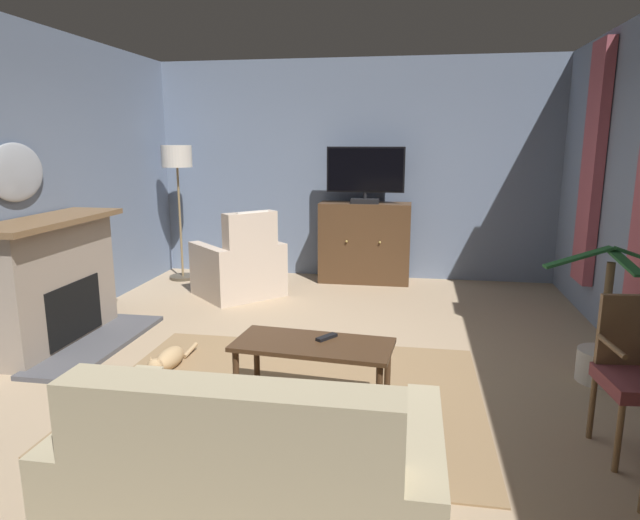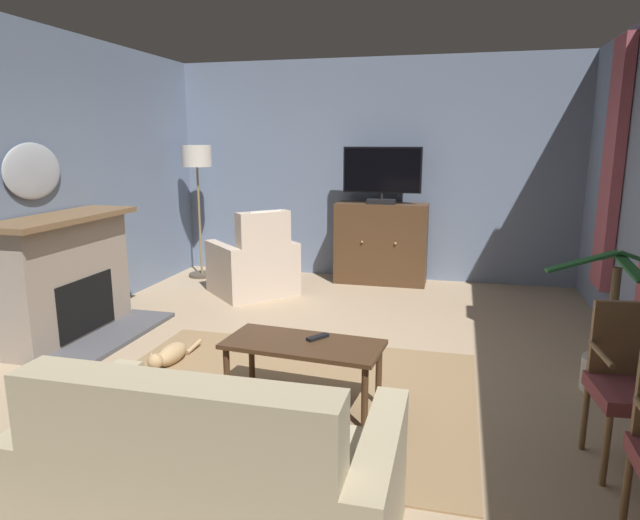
{
  "view_description": "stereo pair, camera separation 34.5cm",
  "coord_description": "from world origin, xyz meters",
  "views": [
    {
      "loc": [
        0.8,
        -4.13,
        1.8
      ],
      "look_at": [
        0.06,
        0.2,
        0.86
      ],
      "focal_mm": 31.1,
      "sensor_mm": 36.0,
      "label": 1
    },
    {
      "loc": [
        1.13,
        -4.06,
        1.8
      ],
      "look_at": [
        0.06,
        0.2,
        0.86
      ],
      "focal_mm": 31.1,
      "sensor_mm": 36.0,
      "label": 2
    }
  ],
  "objects": [
    {
      "name": "television",
      "position": [
        0.19,
        2.87,
        1.41
      ],
      "size": [
        0.98,
        0.2,
        0.71
      ],
      "color": "black",
      "rests_on": "tv_cabinet"
    },
    {
      "name": "armchair_beside_cabinet",
      "position": [
        -1.2,
        2.01,
        0.33
      ],
      "size": [
        1.2,
        1.2,
        1.05
      ],
      "color": "#C6B29E",
      "rests_on": "ground_plane"
    },
    {
      "name": "ground_plane",
      "position": [
        0.0,
        0.0,
        -0.02
      ],
      "size": [
        5.83,
        7.05,
        0.04
      ],
      "primitive_type": "cube",
      "color": "tan"
    },
    {
      "name": "tv_remote",
      "position": [
        0.24,
        -0.57,
        0.48
      ],
      "size": [
        0.14,
        0.17,
        0.02
      ],
      "primitive_type": "cube",
      "rotation": [
        0.0,
        0.0,
        0.96
      ],
      "color": "black",
      "rests_on": "coffee_table"
    },
    {
      "name": "wall_mirror_oval",
      "position": [
        -2.58,
        0.18,
        1.54
      ],
      "size": [
        0.06,
        0.71,
        0.51
      ],
      "primitive_type": "ellipsoid",
      "color": "#B2B7BF"
    },
    {
      "name": "curtain_panel_far",
      "position": [
        2.55,
        1.86,
        1.57
      ],
      "size": [
        0.1,
        0.44,
        2.39
      ],
      "primitive_type": "cube",
      "color": "#A34C56"
    },
    {
      "name": "tv_cabinet",
      "position": [
        0.19,
        2.93,
        0.49
      ],
      "size": [
        1.16,
        0.45,
        1.03
      ],
      "color": "#352315",
      "rests_on": "ground_plane"
    },
    {
      "name": "floor_lamp",
      "position": [
        -2.22,
        2.68,
        1.43
      ],
      "size": [
        0.39,
        0.39,
        1.76
      ],
      "color": "#4C4233",
      "rests_on": "ground_plane"
    },
    {
      "name": "wall_left",
      "position": [
        -2.66,
        0.0,
        1.42
      ],
      "size": [
        0.1,
        7.05,
        2.85
      ],
      "primitive_type": "cube",
      "color": "slate",
      "rests_on": "ground_plane"
    },
    {
      "name": "rug_central",
      "position": [
        -0.04,
        -0.49,
        0.01
      ],
      "size": [
        2.74,
        2.15,
        0.01
      ],
      "primitive_type": "cube",
      "color": "#8E704C",
      "rests_on": "ground_plane"
    },
    {
      "name": "cat",
      "position": [
        -1.11,
        -0.21,
        0.09
      ],
      "size": [
        0.19,
        0.68,
        0.19
      ],
      "color": "tan",
      "rests_on": "ground_plane"
    },
    {
      "name": "potted_plant_on_hearth_side",
      "position": [
        2.24,
        0.13,
        0.23
      ],
      "size": [
        0.93,
        0.81,
        1.05
      ],
      "color": "beige",
      "rests_on": "ground_plane"
    },
    {
      "name": "sofa_floral",
      "position": [
        0.17,
        -2.11,
        0.32
      ],
      "size": [
        1.56,
        0.9,
        0.96
      ],
      "color": "tan",
      "rests_on": "ground_plane"
    },
    {
      "name": "wall_back",
      "position": [
        0.0,
        3.28,
        1.42
      ],
      "size": [
        5.83,
        0.1,
        2.85
      ],
      "primitive_type": "cube",
      "color": "slate",
      "rests_on": "ground_plane"
    },
    {
      "name": "side_chair_nearest_door",
      "position": [
        2.15,
        -0.87,
        0.51
      ],
      "size": [
        0.53,
        0.47,
        0.92
      ],
      "color": "brown",
      "rests_on": "ground_plane"
    },
    {
      "name": "fireplace",
      "position": [
        -2.34,
        0.18,
        0.55
      ],
      "size": [
        0.89,
        1.6,
        1.15
      ],
      "color": "#4C4C51",
      "rests_on": "ground_plane"
    },
    {
      "name": "coffee_table",
      "position": [
        0.16,
        -0.66,
        0.42
      ],
      "size": [
        1.11,
        0.57,
        0.47
      ],
      "color": "#422B19",
      "rests_on": "ground_plane"
    }
  ]
}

